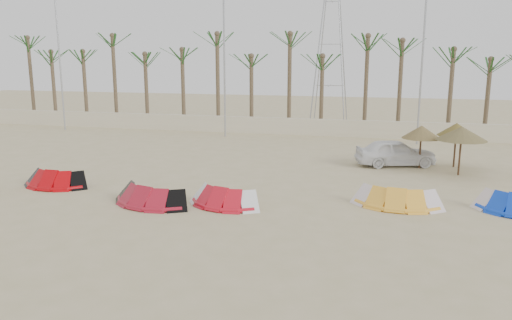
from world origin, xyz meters
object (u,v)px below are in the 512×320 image
(kite_red_left, at_px, (59,177))
(car, at_px, (395,153))
(parasol_right, at_px, (457,129))
(kite_red_right, at_px, (226,195))
(parasol_mid, at_px, (462,133))
(kite_red_mid, at_px, (153,193))
(kite_orange, at_px, (397,195))
(parasol_left, at_px, (421,132))

(kite_red_left, distance_m, car, 17.72)
(car, bearing_deg, parasol_right, -98.42)
(kite_red_right, height_order, parasol_mid, parasol_mid)
(kite_red_mid, bearing_deg, parasol_right, 38.57)
(kite_orange, distance_m, parasol_mid, 7.23)
(kite_red_right, bearing_deg, car, 53.84)
(kite_red_right, bearing_deg, kite_orange, 13.98)
(parasol_right, height_order, car, parasol_right)
(kite_red_left, bearing_deg, kite_red_right, -6.48)
(parasol_left, height_order, parasol_right, parasol_right)
(kite_orange, distance_m, parasol_right, 8.99)
(kite_red_right, xyz_separation_m, parasol_right, (10.08, 9.94, 1.68))
(kite_red_right, bearing_deg, parasol_right, 44.59)
(kite_red_left, xyz_separation_m, parasol_right, (18.69, 8.96, 1.68))
(parasol_right, bearing_deg, kite_orange, -111.37)
(car, bearing_deg, kite_orange, 162.87)
(kite_orange, bearing_deg, kite_red_mid, -167.32)
(kite_orange, bearing_deg, parasol_right, 68.63)
(parasol_right, bearing_deg, kite_red_right, -135.41)
(car, bearing_deg, kite_red_right, 127.21)
(kite_red_left, bearing_deg, car, 28.69)
(kite_red_left, distance_m, parasol_right, 20.80)
(car, bearing_deg, parasol_left, -123.45)
(kite_red_mid, height_order, kite_orange, same)
(kite_red_right, distance_m, parasol_mid, 12.95)
(parasol_left, distance_m, parasol_mid, 2.20)
(kite_red_left, relative_size, kite_red_mid, 0.83)
(parasol_mid, bearing_deg, kite_orange, -117.23)
(parasol_right, bearing_deg, kite_red_left, -154.39)
(kite_red_left, xyz_separation_m, parasol_left, (16.81, 8.12, 1.59))
(kite_red_mid, distance_m, parasol_left, 14.86)
(kite_orange, height_order, parasol_mid, parasol_mid)
(car, bearing_deg, kite_red_left, 102.06)
(kite_orange, xyz_separation_m, parasol_left, (1.34, 7.39, 1.59))
(parasol_mid, distance_m, car, 3.78)
(kite_red_left, height_order, parasol_right, parasol_right)
(kite_red_mid, xyz_separation_m, car, (9.95, 10.00, 0.32))
(kite_orange, height_order, parasol_right, parasol_right)
(kite_red_left, xyz_separation_m, car, (15.54, 8.50, 0.33))
(kite_red_right, bearing_deg, parasol_mid, 38.27)
(kite_red_mid, height_order, kite_red_right, same)
(kite_red_mid, xyz_separation_m, kite_orange, (9.88, 2.22, -0.00))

